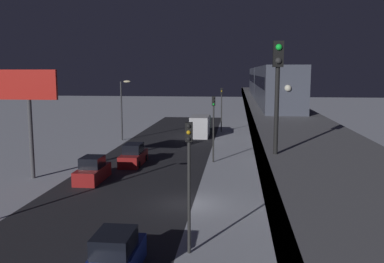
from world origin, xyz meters
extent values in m
plane|color=silver|center=(0.00, 0.00, 0.00)|extent=(240.00, 240.00, 0.00)
cube|color=#28282D|center=(4.99, 0.00, 0.00)|extent=(11.00, 105.63, 0.01)
cube|color=slate|center=(-6.64, 0.00, 5.39)|extent=(5.00, 105.63, 0.80)
cube|color=#38383D|center=(-4.26, 0.00, 5.39)|extent=(0.24, 103.52, 0.80)
cylinder|color=slate|center=(-6.64, -45.27, 2.50)|extent=(1.40, 1.40, 4.99)
cylinder|color=slate|center=(-6.64, -30.18, 2.50)|extent=(1.40, 1.40, 4.99)
cylinder|color=slate|center=(-6.64, -15.09, 2.50)|extent=(1.40, 1.40, 4.99)
cylinder|color=slate|center=(-6.64, 0.00, 2.50)|extent=(1.40, 1.40, 4.99)
cube|color=#4C5160|center=(-6.64, -10.51, 7.49)|extent=(2.90, 18.00, 3.40)
cube|color=black|center=(-6.64, -10.51, 7.90)|extent=(2.94, 16.20, 0.90)
cube|color=#4C5160|center=(-6.64, -29.11, 7.49)|extent=(2.90, 18.00, 3.40)
cube|color=black|center=(-6.64, -29.11, 7.90)|extent=(2.94, 16.20, 0.90)
sphere|color=white|center=(-6.64, -1.46, 7.66)|extent=(0.44, 0.44, 0.44)
cylinder|color=black|center=(-4.71, 11.59, 7.39)|extent=(0.16, 0.16, 3.20)
cube|color=black|center=(-4.71, 11.59, 9.34)|extent=(0.36, 0.28, 0.90)
sphere|color=#19F23F|center=(-4.71, 11.75, 9.57)|extent=(0.22, 0.22, 0.22)
sphere|color=#333333|center=(-4.71, 11.75, 9.11)|extent=(0.22, 0.22, 0.22)
cube|color=#A51E1E|center=(6.39, -11.39, 0.55)|extent=(1.80, 4.77, 1.10)
cube|color=black|center=(6.39, -11.39, 1.54)|extent=(1.58, 2.29, 0.87)
cylinder|color=black|center=(5.54, -9.92, 0.32)|extent=(0.20, 0.64, 0.64)
cylinder|color=black|center=(7.25, -9.92, 0.32)|extent=(0.20, 0.64, 0.64)
cylinder|color=black|center=(5.54, -12.87, 0.32)|extent=(0.20, 0.64, 0.64)
cylinder|color=black|center=(7.25, -12.87, 0.32)|extent=(0.20, 0.64, 0.64)
cube|color=#A51E1E|center=(8.19, -5.13, 0.55)|extent=(1.80, 4.32, 1.10)
cube|color=black|center=(8.19, -5.13, 1.54)|extent=(1.58, 2.08, 0.87)
cube|color=black|center=(1.79, 10.16, 1.54)|extent=(1.58, 2.14, 0.87)
cube|color=#2D6038|center=(1.59, -32.80, 1.20)|extent=(2.30, 2.20, 2.40)
cube|color=silver|center=(1.59, -29.00, 1.40)|extent=(2.40, 5.00, 2.80)
cylinder|color=#2D2D2D|center=(-1.11, 7.50, 2.75)|extent=(0.16, 0.16, 5.50)
cube|color=black|center=(-1.11, 7.50, 5.95)|extent=(0.32, 0.32, 0.90)
sphere|color=black|center=(-1.11, 7.68, 6.25)|extent=(0.20, 0.20, 0.20)
sphere|color=yellow|center=(-1.11, 7.68, 5.95)|extent=(0.20, 0.20, 0.20)
sphere|color=black|center=(-1.11, 7.68, 5.65)|extent=(0.20, 0.20, 0.20)
cylinder|color=#2D2D2D|center=(-1.11, -13.16, 2.75)|extent=(0.16, 0.16, 5.50)
cube|color=black|center=(-1.11, -13.16, 5.95)|extent=(0.32, 0.32, 0.90)
sphere|color=black|center=(-1.11, -12.98, 6.25)|extent=(0.20, 0.20, 0.20)
sphere|color=black|center=(-1.11, -12.98, 5.95)|extent=(0.20, 0.20, 0.20)
sphere|color=#19E53F|center=(-1.11, -12.98, 5.65)|extent=(0.20, 0.20, 0.20)
cylinder|color=#2D2D2D|center=(-1.11, -33.82, 2.75)|extent=(0.16, 0.16, 5.50)
cube|color=black|center=(-1.11, -33.82, 5.95)|extent=(0.32, 0.32, 0.90)
sphere|color=black|center=(-1.11, -33.64, 6.25)|extent=(0.20, 0.20, 0.20)
sphere|color=yellow|center=(-1.11, -33.64, 5.95)|extent=(0.20, 0.20, 0.20)
sphere|color=black|center=(-1.11, -33.64, 5.65)|extent=(0.20, 0.20, 0.20)
cylinder|color=#4C4C51|center=(13.39, -5.41, 3.25)|extent=(0.36, 0.36, 6.50)
cube|color=red|center=(13.39, -5.41, 7.70)|extent=(4.80, 0.30, 2.40)
cylinder|color=#38383D|center=(11.29, -25.00, 3.75)|extent=(0.20, 0.20, 7.50)
ellipsoid|color=#F4E5B2|center=(10.49, -25.00, 7.50)|extent=(0.90, 0.44, 0.30)
camera|label=1|loc=(-3.30, 26.55, 8.73)|focal=38.94mm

